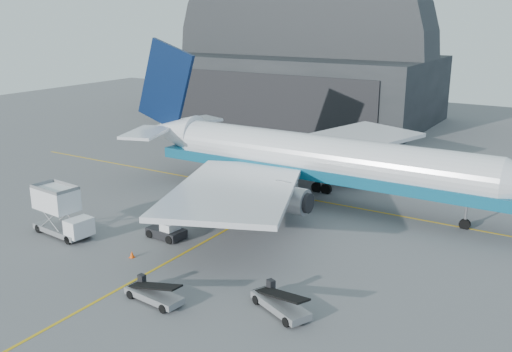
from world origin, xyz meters
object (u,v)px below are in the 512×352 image
Objects in this scene: catering_truck at (61,212)px; pushback_tug at (167,232)px; belt_loader_b at (280,303)px; belt_loader_a at (154,294)px; airliner at (310,158)px.

catering_truck reaches higher than pushback_tug.
catering_truck is 1.25× the size of belt_loader_b.
belt_loader_a is (15.71, -5.21, -1.64)m from catering_truck.
pushback_tug is at bearing -177.25° from belt_loader_b.
catering_truck is (-14.88, -21.14, -2.55)m from airliner.
pushback_tug is 0.72× the size of belt_loader_a.
pushback_tug is (-6.11, -16.64, -4.16)m from airliner.
airliner is at bearing 97.56° from belt_loader_a.
airliner is at bearing 73.59° from pushback_tug.
belt_loader_a reaches higher than pushback_tug.
catering_truck is 1.82× the size of pushback_tug.
catering_truck is 9.98m from pushback_tug.
airliner reaches higher than pushback_tug.
airliner reaches higher than belt_loader_b.
belt_loader_a is (0.83, -26.34, -4.19)m from airliner.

